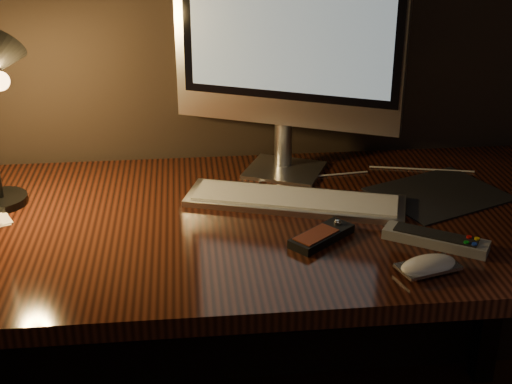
{
  "coord_description": "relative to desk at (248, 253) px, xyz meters",
  "views": [
    {
      "loc": [
        -0.14,
        0.46,
        1.43
      ],
      "look_at": [
        -0.0,
        1.73,
        0.86
      ],
      "focal_mm": 50.0,
      "sensor_mm": 36.0,
      "label": 1
    }
  ],
  "objects": [
    {
      "name": "desk",
      "position": [
        0.0,
        0.0,
        0.0
      ],
      "size": [
        1.6,
        0.75,
        0.75
      ],
      "color": "#3F190E",
      "rests_on": "ground"
    },
    {
      "name": "keyboard",
      "position": [
        0.11,
        -0.01,
        0.14
      ],
      "size": [
        0.51,
        0.28,
        0.02
      ],
      "primitive_type": "cube",
      "rotation": [
        0.0,
        0.0,
        -0.31
      ],
      "color": "silver",
      "rests_on": "desk"
    },
    {
      "name": "tv_remote",
      "position": [
        0.36,
        -0.23,
        0.14
      ],
      "size": [
        0.2,
        0.16,
        0.03
      ],
      "rotation": [
        0.0,
        0.0,
        -0.57
      ],
      "color": "gray",
      "rests_on": "desk"
    },
    {
      "name": "mousepad",
      "position": [
        0.45,
        0.0,
        0.13
      ],
      "size": [
        0.35,
        0.32,
        0.0
      ],
      "primitive_type": "cube",
      "rotation": [
        0.0,
        0.0,
        0.4
      ],
      "color": "black",
      "rests_on": "desk"
    },
    {
      "name": "media_remote",
      "position": [
        0.13,
        -0.19,
        0.14
      ],
      "size": [
        0.15,
        0.14,
        0.03
      ],
      "rotation": [
        0.0,
        0.0,
        0.7
      ],
      "color": "black",
      "rests_on": "desk"
    },
    {
      "name": "mouse",
      "position": [
        0.31,
        -0.34,
        0.14
      ],
      "size": [
        0.13,
        0.09,
        0.02
      ],
      "primitive_type": "ellipsoid",
      "rotation": [
        0.0,
        0.0,
        0.28
      ],
      "color": "white",
      "rests_on": "desk"
    },
    {
      "name": "cable",
      "position": [
        0.32,
        0.14,
        0.13
      ],
      "size": [
        0.54,
        0.06,
        0.0
      ],
      "primitive_type": "cylinder",
      "rotation": [
        0.0,
        1.57,
        -0.09
      ],
      "color": "white",
      "rests_on": "desk"
    },
    {
      "name": "monitor",
      "position": [
        0.11,
        0.18,
        0.47
      ],
      "size": [
        0.52,
        0.26,
        0.58
      ],
      "rotation": [
        0.0,
        0.0,
        -0.43
      ],
      "color": "silver",
      "rests_on": "desk"
    }
  ]
}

